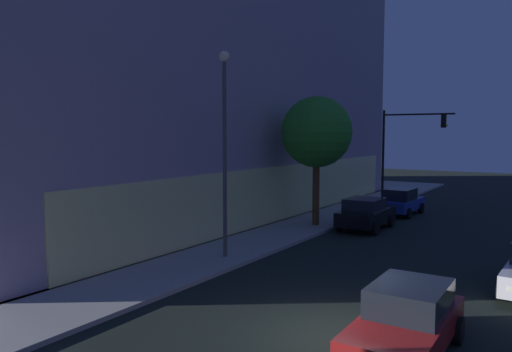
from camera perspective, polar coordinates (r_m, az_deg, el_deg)
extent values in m
plane|color=black|center=(13.18, 9.19, -18.11)|extent=(120.00, 120.00, 0.00)
cube|color=#4C4C51|center=(37.62, -14.96, -2.98)|extent=(35.12, 27.48, 0.15)
cube|color=#F3ED94|center=(29.01, 3.01, -1.86)|extent=(31.25, 0.60, 3.13)
cube|color=#A891A4|center=(37.53, -15.29, 11.48)|extent=(34.72, 27.08, 18.77)
cylinder|color=black|center=(37.03, 14.54, 2.22)|extent=(0.18, 0.18, 6.69)
cylinder|color=black|center=(36.47, 18.34, 6.82)|extent=(0.41, 4.83, 0.12)
cube|color=black|center=(36.17, 20.96, 5.97)|extent=(0.34, 0.34, 0.90)
sphere|color=yellow|center=(36.14, 21.23, 5.52)|extent=(0.18, 0.18, 0.18)
cylinder|color=#494949|center=(19.78, -3.65, 1.88)|extent=(0.16, 0.16, 7.89)
sphere|color=#F9EFC6|center=(19.98, -3.72, 13.69)|extent=(0.44, 0.44, 0.44)
cylinder|color=#56371E|center=(27.12, 6.97, -1.93)|extent=(0.38, 0.38, 3.54)
sphere|color=#2B7E25|center=(26.92, 7.05, 5.10)|extent=(3.87, 3.87, 3.87)
cube|color=maroon|center=(12.40, 16.94, -16.59)|extent=(4.40, 1.83, 0.60)
cube|color=black|center=(12.49, 17.43, -13.35)|extent=(2.15, 1.64, 0.67)
cylinder|color=black|center=(13.57, 22.36, -16.20)|extent=(0.68, 0.24, 0.68)
cylinder|color=black|center=(13.97, 14.76, -15.37)|extent=(0.68, 0.24, 0.68)
cube|color=#F9F4CC|center=(16.40, 27.53, -11.56)|extent=(0.13, 0.20, 0.12)
cylinder|color=black|center=(17.35, 26.60, -11.79)|extent=(0.63, 0.26, 0.62)
cube|color=black|center=(27.24, 12.67, -4.55)|extent=(4.26, 1.97, 0.73)
cube|color=black|center=(26.84, 12.47, -3.22)|extent=(2.07, 1.76, 0.63)
cube|color=#F9F4CC|center=(29.37, 12.98, -3.88)|extent=(0.12, 0.20, 0.12)
cube|color=#F9F4CC|center=(29.00, 15.16, -4.03)|extent=(0.12, 0.20, 0.12)
cylinder|color=black|center=(28.85, 11.72, -4.75)|extent=(0.69, 0.24, 0.69)
cylinder|color=black|center=(28.23, 15.43, -5.04)|extent=(0.69, 0.24, 0.69)
cylinder|color=black|center=(26.44, 9.68, -5.60)|extent=(0.69, 0.24, 0.69)
cylinder|color=black|center=(25.76, 13.70, -5.95)|extent=(0.69, 0.24, 0.69)
cube|color=navy|center=(32.69, 16.50, -3.16)|extent=(4.28, 1.94, 0.66)
cube|color=black|center=(32.30, 16.35, -2.03)|extent=(2.24, 1.69, 0.70)
cube|color=#F9F4CC|center=(34.79, 16.74, -2.69)|extent=(0.13, 0.20, 0.12)
cube|color=#F9F4CC|center=(34.48, 18.43, -2.80)|extent=(0.13, 0.20, 0.12)
cylinder|color=black|center=(34.24, 15.76, -3.34)|extent=(0.67, 0.26, 0.66)
cylinder|color=black|center=(33.71, 18.63, -3.54)|extent=(0.67, 0.26, 0.66)
cylinder|color=black|center=(31.81, 14.21, -3.93)|extent=(0.67, 0.26, 0.66)
cylinder|color=black|center=(31.23, 17.28, -4.16)|extent=(0.67, 0.26, 0.66)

